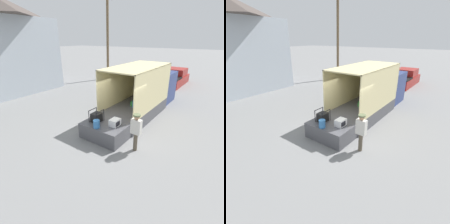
# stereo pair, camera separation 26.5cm
# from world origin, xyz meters

# --- Properties ---
(ground_plane) EXTENTS (160.00, 160.00, 0.00)m
(ground_plane) POSITION_xyz_m (0.00, 0.00, 0.00)
(ground_plane) COLOR gray
(box_truck) EXTENTS (7.19, 2.26, 3.12)m
(box_truck) POSITION_xyz_m (4.27, -0.00, 0.96)
(box_truck) COLOR navy
(box_truck) RESTS_ON ground
(tailgate_deck) EXTENTS (1.53, 2.15, 0.77)m
(tailgate_deck) POSITION_xyz_m (-0.76, 0.00, 0.39)
(tailgate_deck) COLOR #4C4C51
(tailgate_deck) RESTS_ON ground
(microwave) EXTENTS (0.50, 0.40, 0.33)m
(microwave) POSITION_xyz_m (-0.67, -0.51, 0.94)
(microwave) COLOR white
(microwave) RESTS_ON tailgate_deck
(portable_generator) EXTENTS (0.61, 0.51, 0.61)m
(portable_generator) POSITION_xyz_m (-0.80, 0.48, 1.00)
(portable_generator) COLOR black
(portable_generator) RESTS_ON tailgate_deck
(orange_bucket) EXTENTS (0.31, 0.31, 0.38)m
(orange_bucket) POSITION_xyz_m (-1.33, 0.06, 0.96)
(orange_bucket) COLOR #3370B2
(orange_bucket) RESTS_ON tailgate_deck
(worker_person) EXTENTS (0.31, 0.44, 1.72)m
(worker_person) POSITION_xyz_m (-0.87, -1.73, 1.06)
(worker_person) COLOR brown
(worker_person) RESTS_ON ground
(pickup_truck_red) EXTENTS (4.81, 2.00, 1.60)m
(pickup_truck_red) POSITION_xyz_m (12.19, 0.55, 0.65)
(pickup_truck_red) COLOR maroon
(pickup_truck_red) RESTS_ON ground
(utility_pole) EXTENTS (1.80, 0.28, 9.02)m
(utility_pole) POSITION_xyz_m (10.41, 8.03, 4.67)
(utility_pole) COLOR brown
(utility_pole) RESTS_ON ground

